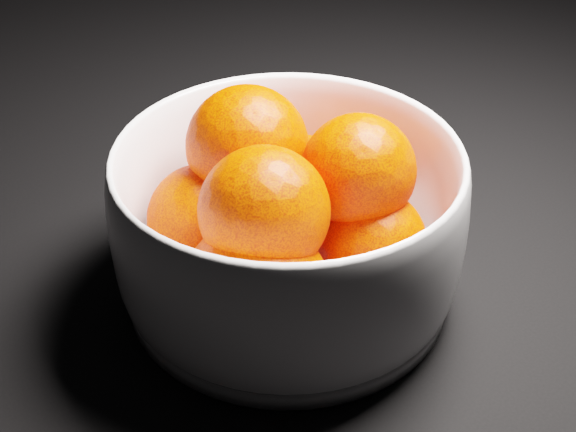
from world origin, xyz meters
TOP-DOWN VIEW (x-y plane):
  - ground at (0.00, 0.00)m, footprint 3.00×3.00m
  - bowl at (0.03, -0.25)m, footprint 0.23×0.23m
  - orange_pile at (0.02, -0.25)m, footprint 0.18×0.17m

SIDE VIEW (x-z plane):
  - ground at x=0.00m, z-range 0.00..0.00m
  - bowl at x=0.03m, z-range 0.00..0.11m
  - orange_pile at x=0.02m, z-range 0.01..0.14m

